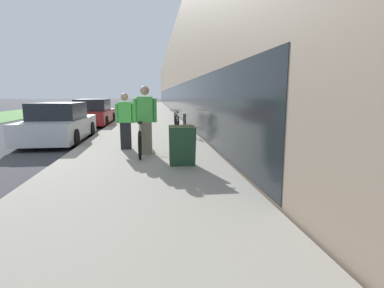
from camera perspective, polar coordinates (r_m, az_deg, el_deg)
The scene contains 12 objects.
sidewalk_slab at distance 27.31m, azimuth -7.97°, elevation 5.96°, with size 4.02×70.00×0.12m.
storefront_facade at distance 35.94m, azimuth 3.62°, elevation 12.34°, with size 10.01×70.00×7.01m.
lawn_strip at distance 33.44m, azimuth -27.95°, elevation 5.50°, with size 5.74×70.00×0.03m.
tandem_bicycle at distance 8.38m, azimuth -9.59°, elevation 1.18°, with size 0.52×2.82×0.89m.
person_rider at distance 7.96m, azimuth -8.88°, elevation 4.48°, with size 0.60×0.24×1.78m.
person_bystander at distance 8.81m, azimuth -12.58°, elevation 4.25°, with size 0.54×0.21×1.60m.
bike_rack_hoop at distance 11.75m, azimuth -1.43°, elevation 4.30°, with size 0.05×0.60×0.84m.
cruiser_bike_nearest at distance 12.64m, azimuth -2.85°, elevation 4.03°, with size 0.52×1.70×0.89m.
cruiser_bike_middle at distance 14.79m, azimuth -3.11°, elevation 4.74°, with size 0.52×1.78×0.83m.
sandwich_board_sign at distance 6.62m, azimuth -1.88°, elevation -0.28°, with size 0.56×0.56×0.90m.
parked_sedan_curbside at distance 11.69m, azimuth -23.97°, elevation 3.48°, with size 1.84×4.24×1.40m.
vintage_roadster_curbside at distance 17.57m, azimuth -18.27°, elevation 5.59°, with size 1.93×4.61×1.42m.
Camera 1 is at (5.41, -6.26, 1.69)m, focal length 28.00 mm.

